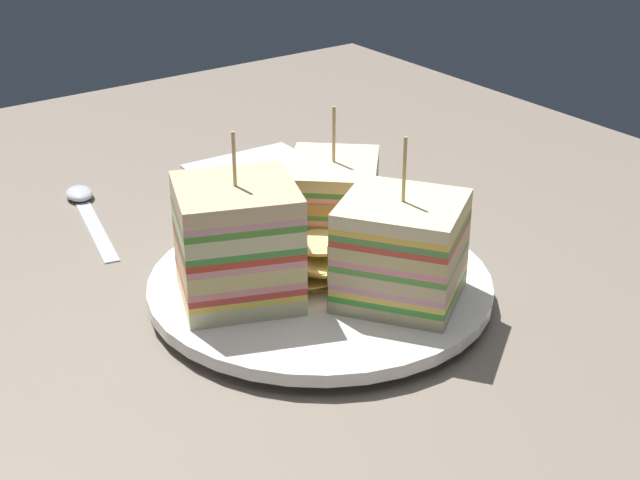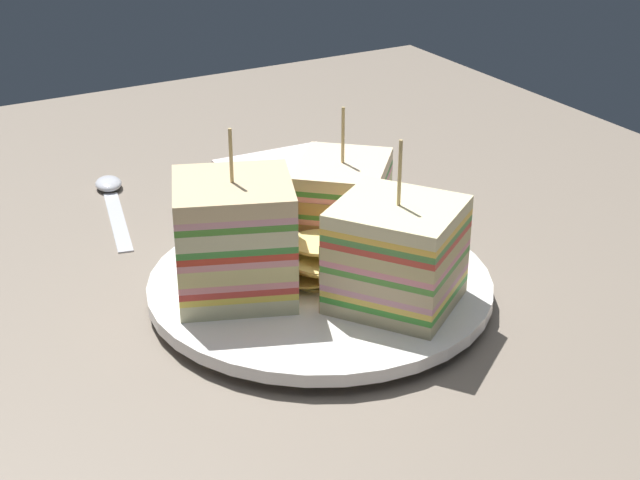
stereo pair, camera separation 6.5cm
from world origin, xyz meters
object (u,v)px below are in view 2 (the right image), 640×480
(sandwich_wedge_1, at_px, (342,204))
(spoon, at_px, (111,195))
(sandwich_wedge_0, at_px, (396,255))
(chip_pile, at_px, (318,263))
(napkin, at_px, (297,174))
(plate, at_px, (320,286))
(sandwich_wedge_2, at_px, (235,239))

(sandwich_wedge_1, bearing_deg, spoon, -109.19)
(sandwich_wedge_1, bearing_deg, sandwich_wedge_0, 32.22)
(chip_pile, height_order, spoon, chip_pile)
(spoon, xyz_separation_m, napkin, (-0.03, -0.17, -0.00))
(sandwich_wedge_1, height_order, napkin, sandwich_wedge_1)
(plate, xyz_separation_m, spoon, (0.24, 0.07, -0.01))
(sandwich_wedge_1, distance_m, napkin, 0.18)
(plate, bearing_deg, chip_pile, 126.09)
(spoon, bearing_deg, napkin, -89.20)
(sandwich_wedge_2, relative_size, chip_pile, 1.71)
(sandwich_wedge_1, distance_m, spoon, 0.24)
(plate, bearing_deg, sandwich_wedge_1, -45.47)
(sandwich_wedge_0, xyz_separation_m, napkin, (0.26, -0.07, -0.05))
(sandwich_wedge_1, relative_size, spoon, 0.71)
(sandwich_wedge_0, height_order, sandwich_wedge_1, sandwich_wedge_0)
(spoon, relative_size, napkin, 1.06)
(sandwich_wedge_2, bearing_deg, plate, 10.87)
(chip_pile, distance_m, spoon, 0.26)
(plate, bearing_deg, spoon, 16.31)
(sandwich_wedge_1, relative_size, sandwich_wedge_2, 0.91)
(chip_pile, bearing_deg, sandwich_wedge_0, -149.57)
(plate, distance_m, napkin, 0.23)
(spoon, distance_m, napkin, 0.17)
(plate, xyz_separation_m, chip_pile, (-0.00, 0.00, 0.02))
(sandwich_wedge_1, distance_m, sandwich_wedge_2, 0.11)
(spoon, bearing_deg, plate, -151.03)
(sandwich_wedge_0, xyz_separation_m, spoon, (0.30, 0.10, -0.05))
(plate, distance_m, chip_pile, 0.02)
(sandwich_wedge_0, bearing_deg, sandwich_wedge_1, -43.99)
(sandwich_wedge_1, distance_m, chip_pile, 0.07)
(sandwich_wedge_1, bearing_deg, napkin, -155.71)
(chip_pile, bearing_deg, spoon, 15.53)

